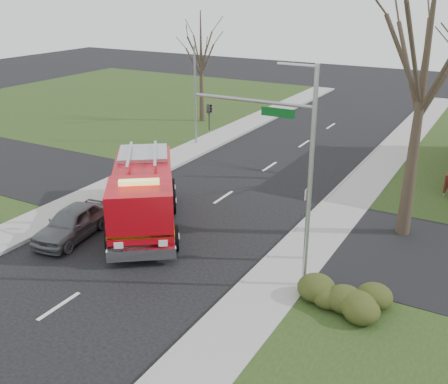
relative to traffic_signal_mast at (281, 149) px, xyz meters
The scene contains 12 objects.
ground 7.18m from the traffic_signal_mast, 163.94° to the right, with size 120.00×120.00×0.00m, color black.
sidewalk_right 4.97m from the traffic_signal_mast, 56.58° to the right, with size 2.40×80.00×0.15m, color gray.
sidewalk_left 12.41m from the traffic_signal_mast, behind, with size 2.40×80.00×0.15m, color gray.
health_center_sign 12.79m from the traffic_signal_mast, 64.32° to the left, with size 0.12×2.00×1.40m.
hedge_corner 6.14m from the traffic_signal_mast, 33.41° to the right, with size 2.80×2.00×0.90m, color #2C3413.
bare_tree_near 6.78m from the traffic_signal_mast, 46.37° to the left, with size 6.00×6.00×12.00m.
bare_tree_left 23.97m from the traffic_signal_mast, 129.43° to the left, with size 4.50×4.50×9.00m.
traffic_signal_mast is the anchor object (origin of this frame).
streetlight_pole 2.78m from the traffic_signal_mast, 46.02° to the right, with size 1.48×0.16×8.40m.
utility_pole_far 17.38m from the traffic_signal_mast, 133.85° to the left, with size 0.14×0.14×7.00m, color gray.
fire_engine 7.44m from the traffic_signal_mast, behind, with size 7.03×8.22×3.29m.
parked_car_maroon 10.12m from the traffic_signal_mast, 160.48° to the right, with size 1.74×4.32×1.47m, color #595C60.
Camera 1 is at (13.06, -17.03, 10.71)m, focal length 42.00 mm.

